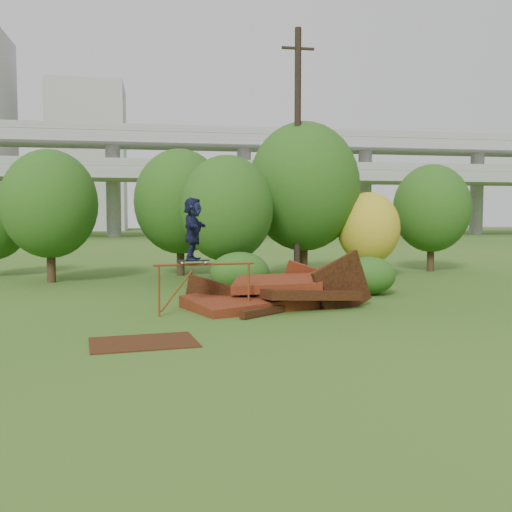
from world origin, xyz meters
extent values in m
plane|color=#2D5116|center=(0.00, 0.00, 0.00)|extent=(240.00, 240.00, 0.00)
cube|color=#451B0C|center=(-0.75, 2.63, 0.18)|extent=(4.44, 3.55, 0.64)
cube|color=black|center=(0.75, 2.33, 0.42)|extent=(3.12, 2.28, 0.56)
cube|color=#451B0C|center=(0.05, 2.83, 0.70)|extent=(3.10, 2.48, 0.56)
cube|color=black|center=(1.85, 2.13, 0.65)|extent=(2.14, 0.87, 2.16)
cube|color=#451B0C|center=(1.05, 3.63, 0.55)|extent=(1.60, 0.80, 1.62)
cube|color=black|center=(-1.95, 3.03, 0.35)|extent=(1.67, 1.12, 1.23)
cube|color=black|center=(-0.45, 1.43, 0.12)|extent=(2.04, 1.64, 0.20)
cube|color=#451B0C|center=(1.45, 3.33, 0.95)|extent=(1.03, 1.31, 0.37)
cylinder|color=brown|center=(-3.57, 1.57, 0.70)|extent=(0.06, 0.06, 1.41)
cylinder|color=brown|center=(-1.04, 1.84, 0.70)|extent=(0.06, 0.06, 1.41)
cylinder|color=brown|center=(-2.30, 1.70, 1.41)|extent=(2.83, 0.36, 0.06)
cube|color=black|center=(-2.63, 1.67, 1.52)|extent=(0.92, 0.33, 0.03)
cylinder|color=beige|center=(-2.93, 1.54, 1.47)|extent=(0.07, 0.04, 0.06)
cylinder|color=beige|center=(-2.96, 1.73, 1.47)|extent=(0.07, 0.04, 0.06)
cylinder|color=beige|center=(-2.30, 1.61, 1.47)|extent=(0.07, 0.04, 0.06)
cylinder|color=beige|center=(-2.32, 1.80, 1.47)|extent=(0.07, 0.04, 0.06)
imported|color=#161A39|center=(-2.63, 1.67, 2.40)|extent=(0.86, 1.68, 1.73)
cube|color=#3B1D0C|center=(-3.94, -1.66, 0.01)|extent=(2.44, 1.88, 0.03)
cylinder|color=black|center=(-7.88, 10.58, 0.90)|extent=(0.35, 0.35, 1.79)
ellipsoid|color=#184913|center=(-7.88, 10.58, 3.25)|extent=(3.89, 3.89, 4.47)
cylinder|color=black|center=(-2.48, 12.38, 0.92)|extent=(0.36, 0.36, 1.85)
ellipsoid|color=#184913|center=(-2.48, 12.38, 3.42)|extent=(4.18, 4.18, 4.81)
cylinder|color=black|center=(-0.84, 8.21, 0.84)|extent=(0.34, 0.34, 1.68)
ellipsoid|color=#184913|center=(-0.84, 8.21, 3.04)|extent=(3.65, 3.65, 4.19)
cylinder|color=black|center=(2.95, 10.74, 1.09)|extent=(0.39, 0.39, 2.19)
ellipsoid|color=#184913|center=(2.95, 10.74, 4.06)|extent=(5.00, 5.00, 5.75)
cylinder|color=black|center=(5.68, 9.84, 0.59)|extent=(0.30, 0.30, 1.19)
ellipsoid|color=#A58C19|center=(5.68, 9.84, 2.22)|extent=(2.76, 2.76, 3.17)
cylinder|color=black|center=(9.90, 12.26, 0.86)|extent=(0.35, 0.35, 1.72)
ellipsoid|color=#184913|center=(9.90, 12.26, 3.14)|extent=(3.78, 3.78, 4.34)
ellipsoid|color=#184913|center=(-0.68, 5.94, 0.74)|extent=(2.13, 1.97, 1.48)
ellipsoid|color=#184913|center=(3.68, 4.72, 0.67)|extent=(1.90, 1.74, 1.34)
cylinder|color=black|center=(2.40, 9.77, 5.33)|extent=(0.28, 0.28, 10.66)
cube|color=black|center=(2.40, 9.77, 9.81)|extent=(1.40, 0.10, 0.10)
cube|color=gray|center=(0.00, 60.00, 8.00)|extent=(160.00, 9.00, 1.40)
cube|color=gray|center=(0.00, 66.00, 13.00)|extent=(160.00, 9.00, 1.40)
cylinder|color=gray|center=(-18.00, 60.00, 4.00)|extent=(2.20, 2.20, 8.00)
cylinder|color=gray|center=(0.00, 60.00, 4.00)|extent=(2.20, 2.20, 8.00)
cylinder|color=gray|center=(18.00, 60.00, 4.00)|extent=(2.20, 2.20, 8.00)
cube|color=#9E9E99|center=(-16.00, 102.00, 14.00)|extent=(14.00, 14.00, 28.00)
camera|label=1|loc=(-3.69, -14.07, 2.74)|focal=40.00mm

